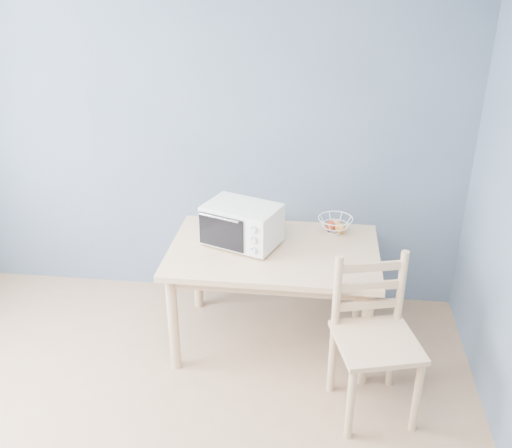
# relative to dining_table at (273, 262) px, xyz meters

# --- Properties ---
(room) EXTENTS (4.01, 4.51, 2.61)m
(room) POSITION_rel_dining_table_xyz_m (-0.64, -1.59, 0.65)
(room) COLOR #A4805B
(room) RESTS_ON ground
(dining_table) EXTENTS (1.40, 0.90, 0.75)m
(dining_table) POSITION_rel_dining_table_xyz_m (0.00, 0.00, 0.00)
(dining_table) COLOR tan
(dining_table) RESTS_ON ground
(toaster_oven) EXTENTS (0.57, 0.48, 0.29)m
(toaster_oven) POSITION_rel_dining_table_xyz_m (-0.24, 0.05, 0.25)
(toaster_oven) COLOR silver
(toaster_oven) RESTS_ON dining_table
(fruit_basket) EXTENTS (0.32, 0.32, 0.11)m
(fruit_basket) POSITION_rel_dining_table_xyz_m (0.41, 0.31, 0.16)
(fruit_basket) COLOR white
(fruit_basket) RESTS_ON dining_table
(dining_chair) EXTENTS (0.56, 0.56, 0.98)m
(dining_chair) POSITION_rel_dining_table_xyz_m (0.65, -0.57, -0.16)
(dining_chair) COLOR tan
(dining_chair) RESTS_ON ground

